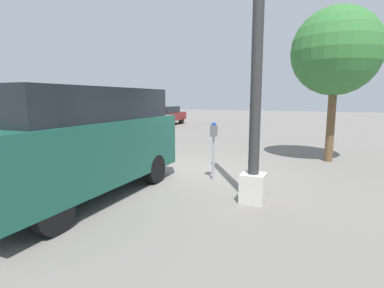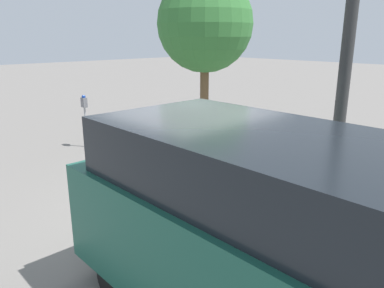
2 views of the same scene
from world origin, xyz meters
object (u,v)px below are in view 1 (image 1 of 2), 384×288
parking_meter_near (214,138)px  car_distant (165,115)px  parking_meter_far (256,120)px  parked_van (78,139)px  street_tree (336,52)px  lamp_post (257,70)px

parking_meter_near → car_distant: bearing=-143.3°
parking_meter_far → parked_van: 7.82m
car_distant → street_tree: street_tree is taller
lamp_post → car_distant: lamp_post is taller
parking_meter_near → lamp_post: lamp_post is taller
car_distant → parking_meter_near: bearing=-151.4°
parking_meter_far → lamp_post: 6.82m
parking_meter_near → parked_van: parked_van is taller
parking_meter_near → car_distant: parking_meter_near is taller
lamp_post → street_tree: size_ratio=1.38×
parking_meter_near → car_distant: (-12.56, -8.02, -0.30)m
parking_meter_far → lamp_post: size_ratio=0.23×
lamp_post → street_tree: 4.90m
parked_van → parking_meter_far: bearing=165.4°
car_distant → street_tree: (9.12, 10.62, 2.56)m
parking_meter_far → street_tree: bearing=57.7°
parking_meter_far → car_distant: parking_meter_far is taller
parking_meter_far → parked_van: parked_van is taller
parking_meter_far → car_distant: bearing=-127.8°
parking_meter_near → parking_meter_far: 5.40m
parking_meter_far → lamp_post: lamp_post is taller
parking_meter_near → street_tree: (-3.44, 2.60, 2.26)m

